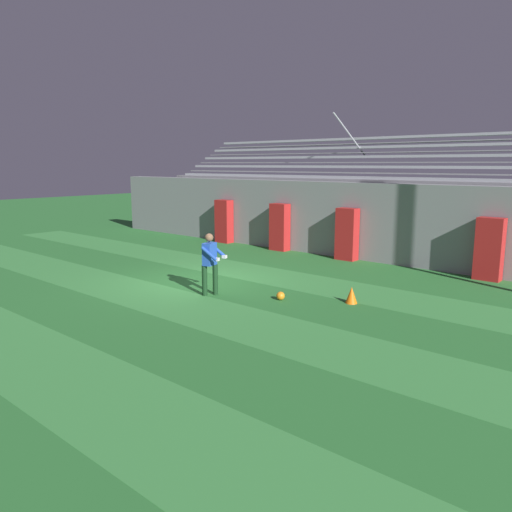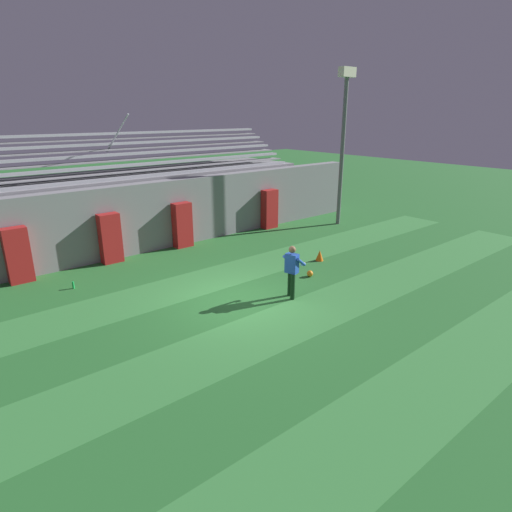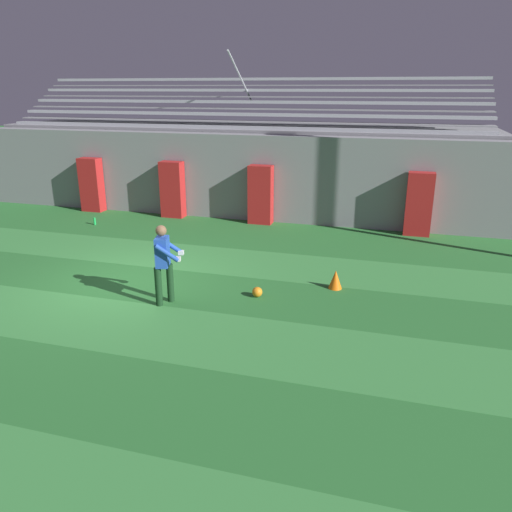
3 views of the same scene
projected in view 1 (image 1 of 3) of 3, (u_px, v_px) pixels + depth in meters
ground_plane at (197, 282)px, 14.90m from camera, size 80.00×80.00×0.00m
turf_stripe_mid at (143, 294)px, 13.44m from camera, size 28.00×2.02×0.01m
turf_stripe_far at (244, 271)px, 16.44m from camera, size 28.00×2.02×0.01m
back_wall at (320, 218)px, 19.47m from camera, size 24.00×0.60×2.80m
padding_pillar_gate_left at (280, 227)px, 20.15m from camera, size 0.77×0.44×1.90m
padding_pillar_gate_right at (347, 234)px, 18.13m from camera, size 0.77×0.44×1.90m
padding_pillar_far_left at (224, 221)px, 22.19m from camera, size 0.77×0.44×1.90m
padding_pillar_far_right at (489, 249)px, 14.97m from camera, size 0.77×0.44×1.90m
bleacher_stand at (351, 211)px, 21.19m from camera, size 18.00×4.05×5.43m
goalkeeper at (210, 260)px, 13.21m from camera, size 0.62×0.68×1.67m
soccer_ball at (281, 296)px, 12.88m from camera, size 0.22×0.22×0.22m
traffic_cone at (351, 295)px, 12.57m from camera, size 0.30×0.30×0.42m
water_bottle at (215, 247)px, 20.33m from camera, size 0.07×0.07×0.24m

